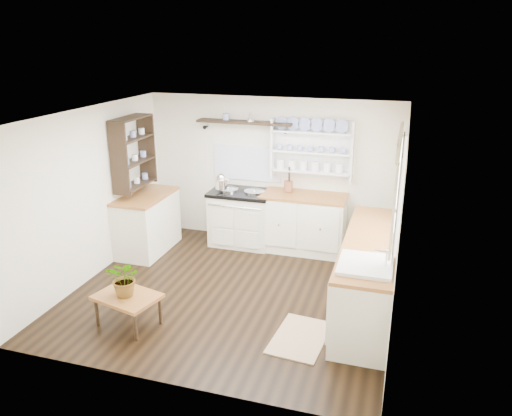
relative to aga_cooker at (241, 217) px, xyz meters
The scene contains 19 objects.
floor 1.68m from the aga_cooker, 75.80° to the right, with size 4.00×3.80×0.01m, color black.
wall_back 0.87m from the aga_cooker, 39.76° to the left, with size 4.00×0.02×2.30m, color silver.
wall_right 2.95m from the aga_cooker, 33.22° to the right, with size 0.02×3.80×2.30m, color silver.
wall_left 2.35m from the aga_cooker, 135.60° to the right, with size 0.02×3.80×2.30m, color silver.
ceiling 2.46m from the aga_cooker, 75.80° to the right, with size 4.00×3.80×0.01m, color white.
window 2.96m from the aga_cooker, 31.18° to the right, with size 0.08×1.55×1.22m.
aga_cooker is the anchor object (origin of this frame).
back_cabinets 1.00m from the aga_cooker, ahead, with size 1.27×0.63×0.90m.
right_cabinets 2.56m from the aga_cooker, 35.02° to the right, with size 0.62×2.43×0.90m.
belfast_sink 3.07m from the aga_cooker, 46.62° to the right, with size 0.55×0.60×0.45m.
left_cabinets 1.47m from the aga_cooker, 152.80° to the right, with size 0.62×1.13×0.90m.
plate_rack 1.55m from the aga_cooker, 15.67° to the left, with size 1.20×0.22×0.90m.
high_shelf 1.48m from the aga_cooker, 90.80° to the left, with size 1.50×0.29×0.16m.
left_shelving 1.94m from the aga_cooker, 155.10° to the right, with size 0.28×0.80×1.05m, color black.
kettle 0.67m from the aga_cooker, 156.86° to the right, with size 0.19×0.19×0.23m, color silver, non-canonical shape.
utensil_crock 0.91m from the aga_cooker, ahead, with size 0.13×0.13×0.16m, color brown.
center_table 2.70m from the aga_cooker, 100.38° to the right, with size 0.80×0.65×0.38m.
potted_plant 2.70m from the aga_cooker, 100.38° to the right, with size 0.39×0.34×0.43m, color #3F7233.
floor_rug 2.80m from the aga_cooker, 58.12° to the right, with size 0.55×0.85×0.02m, color #9C7F5B.
Camera 1 is at (1.97, -5.46, 3.16)m, focal length 35.00 mm.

